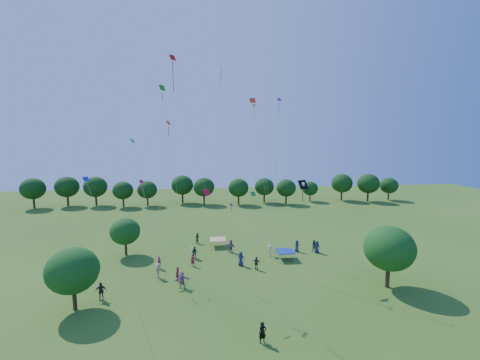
% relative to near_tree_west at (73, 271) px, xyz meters
% --- Properties ---
extents(near_tree_west, '(4.54, 4.54, 5.73)m').
position_rel_near_tree_west_xyz_m(near_tree_west, '(0.00, 0.00, 0.00)').
color(near_tree_west, '#422B19').
rests_on(near_tree_west, ground).
extents(near_tree_north, '(3.86, 3.86, 4.95)m').
position_rel_near_tree_west_xyz_m(near_tree_north, '(1.35, 13.58, -0.47)').
color(near_tree_north, '#422B19').
rests_on(near_tree_north, ground).
extents(near_tree_east, '(5.06, 5.06, 6.45)m').
position_rel_near_tree_west_xyz_m(near_tree_east, '(30.46, 0.92, 0.49)').
color(near_tree_east, '#422B19').
rests_on(near_tree_east, ground).
extents(treeline, '(88.01, 8.77, 6.77)m').
position_rel_near_tree_west_xyz_m(treeline, '(13.75, 45.76, 0.41)').
color(treeline, '#422B19').
rests_on(treeline, ground).
extents(tent_red_stripe, '(2.20, 2.20, 1.10)m').
position_rel_near_tree_west_xyz_m(tent_red_stripe, '(13.58, 15.56, -2.64)').
color(tent_red_stripe, '#E1411A').
rests_on(tent_red_stripe, ground).
extents(tent_blue, '(2.20, 2.20, 1.10)m').
position_rel_near_tree_west_xyz_m(tent_blue, '(21.88, 9.71, -2.64)').
color(tent_blue, navy).
rests_on(tent_blue, ground).
extents(man_in_black, '(0.69, 0.52, 1.66)m').
position_rel_near_tree_west_xyz_m(man_in_black, '(15.92, -6.63, -2.85)').
color(man_in_black, black).
rests_on(man_in_black, ground).
extents(crowd_person_0, '(0.69, 0.90, 1.62)m').
position_rel_near_tree_west_xyz_m(crowd_person_0, '(24.17, 12.18, -2.87)').
color(crowd_person_0, '#1A264D').
rests_on(crowd_person_0, ground).
extents(crowd_person_1, '(0.65, 0.70, 1.59)m').
position_rel_near_tree_west_xyz_m(crowd_person_1, '(8.74, 4.77, -2.89)').
color(crowd_person_1, maroon).
rests_on(crowd_person_1, ground).
extents(crowd_person_2, '(0.86, 0.84, 1.58)m').
position_rel_near_tree_west_xyz_m(crowd_person_2, '(10.66, 17.28, -2.89)').
color(crowd_person_2, '#285524').
rests_on(crowd_person_2, ground).
extents(crowd_person_3, '(1.03, 1.03, 1.54)m').
position_rel_near_tree_west_xyz_m(crowd_person_3, '(20.18, 10.98, -2.91)').
color(crowd_person_3, beige).
rests_on(crowd_person_3, ground).
extents(crowd_person_4, '(1.01, 0.78, 1.57)m').
position_rel_near_tree_west_xyz_m(crowd_person_4, '(17.71, 6.87, -2.89)').
color(crowd_person_4, '#372D2C').
rests_on(crowd_person_4, ground).
extents(crowd_person_5, '(1.67, 0.84, 1.71)m').
position_rel_near_tree_west_xyz_m(crowd_person_5, '(9.33, 3.18, -2.82)').
color(crowd_person_5, '#A45F8E').
rests_on(crowd_person_5, ground).
extents(crowd_person_6, '(0.97, 0.78, 1.74)m').
position_rel_near_tree_west_xyz_m(crowd_person_6, '(16.04, 8.26, -2.81)').
color(crowd_person_6, '#1A204E').
rests_on(crowd_person_6, ground).
extents(crowd_person_7, '(0.69, 0.59, 1.56)m').
position_rel_near_tree_west_xyz_m(crowd_person_7, '(10.25, 8.73, -2.90)').
color(crowd_person_7, maroon).
rests_on(crowd_person_7, ground).
extents(crowd_person_8, '(0.88, 0.89, 1.65)m').
position_rel_near_tree_west_xyz_m(crowd_person_8, '(26.49, 11.84, -2.85)').
color(crowd_person_8, '#235331').
rests_on(crowd_person_8, ground).
extents(crowd_person_9, '(1.08, 1.15, 1.67)m').
position_rel_near_tree_west_xyz_m(crowd_person_9, '(6.58, 5.83, -2.84)').
color(crowd_person_9, '#A49783').
rests_on(crowd_person_9, ground).
extents(crowd_person_10, '(1.12, 0.66, 1.78)m').
position_rel_near_tree_west_xyz_m(crowd_person_10, '(1.80, 1.50, -2.79)').
color(crowd_person_10, '#3C3230').
rests_on(crowd_person_10, ground).
extents(crowd_person_11, '(1.53, 1.57, 1.74)m').
position_rel_near_tree_west_xyz_m(crowd_person_11, '(15.18, 12.96, -2.81)').
color(crowd_person_11, '#824C70').
rests_on(crowd_person_11, ground).
extents(crowd_person_12, '(0.91, 0.86, 1.66)m').
position_rel_near_tree_west_xyz_m(crowd_person_12, '(26.73, 11.42, -2.85)').
color(crowd_person_12, '#1C1B4F').
rests_on(crowd_person_12, ground).
extents(crowd_person_13, '(0.64, 0.68, 1.54)m').
position_rel_near_tree_west_xyz_m(crowd_person_13, '(6.34, 8.41, -2.91)').
color(crowd_person_13, '#991B3F').
rests_on(crowd_person_13, ground).
extents(crowd_person_14, '(0.88, 0.60, 1.62)m').
position_rel_near_tree_west_xyz_m(crowd_person_14, '(10.42, 11.16, -2.87)').
color(crowd_person_14, '#265927').
rests_on(crowd_person_14, ground).
extents(crowd_person_15, '(0.99, 1.12, 1.60)m').
position_rel_near_tree_west_xyz_m(crowd_person_15, '(10.23, 11.28, -2.88)').
color(crowd_person_15, beige).
rests_on(crowd_person_15, ground).
extents(pirate_kite, '(4.26, 2.42, 9.38)m').
position_rel_near_tree_west_xyz_m(pirate_kite, '(22.65, 5.57, 6.39)').
color(pirate_kite, black).
extents(red_high_kite, '(5.66, 3.00, 22.58)m').
position_rel_near_tree_west_xyz_m(red_high_kite, '(9.66, 5.68, 15.46)').
color(red_high_kite, red).
extents(small_kite_0, '(1.44, 1.19, 9.48)m').
position_rel_near_tree_west_xyz_m(small_kite_0, '(5.11, 7.39, 4.99)').
color(small_kite_0, '#E70D49').
extents(small_kite_1, '(1.92, 0.96, 16.16)m').
position_rel_near_tree_west_xyz_m(small_kite_1, '(7.82, 11.48, 10.47)').
color(small_kite_1, '#EB4E0C').
extents(small_kite_2, '(1.15, 4.50, 18.83)m').
position_rel_near_tree_west_xyz_m(small_kite_2, '(19.86, 14.99, 11.97)').
color(small_kite_2, '#F2F415').
extents(small_kite_3, '(1.34, 1.06, 19.96)m').
position_rel_near_tree_west_xyz_m(small_kite_3, '(7.05, 8.77, 13.62)').
color(small_kite_3, '#2B7E16').
extents(small_kite_4, '(0.57, 1.72, 23.41)m').
position_rel_near_tree_west_xyz_m(small_kite_4, '(14.05, 13.96, 15.35)').
color(small_kite_4, '#1520D4').
extents(small_kite_5, '(2.05, 0.46, 5.33)m').
position_rel_near_tree_west_xyz_m(small_kite_5, '(15.10, 13.48, 1.91)').
color(small_kite_5, '#781893').
extents(small_kite_6, '(1.28, 0.48, 11.07)m').
position_rel_near_tree_west_xyz_m(small_kite_6, '(20.86, 11.84, 5.96)').
color(small_kite_6, silver).
extents(small_kite_7, '(3.31, 3.17, 13.99)m').
position_rel_near_tree_west_xyz_m(small_kite_7, '(3.92, 10.46, 8.64)').
color(small_kite_7, '#0CBCA3').
extents(small_kite_8, '(3.32, 5.10, 9.28)m').
position_rel_near_tree_west_xyz_m(small_kite_8, '(11.52, 1.81, 5.29)').
color(small_kite_8, red).
extents(small_kite_9, '(3.83, 5.42, 17.74)m').
position_rel_near_tree_west_xyz_m(small_kite_9, '(17.18, 2.57, 10.69)').
color(small_kite_9, '#FF380D').
extents(small_kite_10, '(6.90, 3.67, 19.10)m').
position_rel_near_tree_west_xyz_m(small_kite_10, '(17.81, 18.33, 12.14)').
color(small_kite_10, yellow).
extents(small_kite_11, '(2.21, 2.83, 6.78)m').
position_rel_near_tree_west_xyz_m(small_kite_11, '(18.59, 13.79, 3.43)').
color(small_kite_11, '#17822C').
extents(small_kite_12, '(2.68, 3.25, 10.74)m').
position_rel_near_tree_west_xyz_m(small_kite_12, '(2.16, 0.71, 5.65)').
color(small_kite_12, '#161EE5').
extents(small_kite_13, '(1.29, 1.44, 18.60)m').
position_rel_near_tree_west_xyz_m(small_kite_13, '(20.09, 7.52, 11.14)').
color(small_kite_13, purple).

